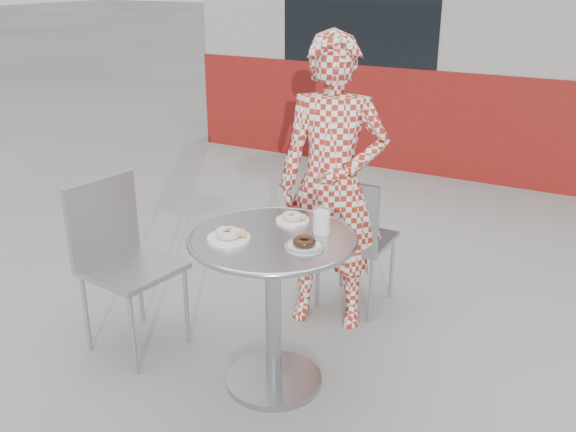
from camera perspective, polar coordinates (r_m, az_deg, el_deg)
The scene contains 10 objects.
ground at distance 3.24m, azimuth -0.22°, elevation -14.29°, with size 60.00×60.00×0.00m, color #9E9C97.
storefront at distance 7.98m, azimuth 20.46°, elevation 17.09°, with size 6.02×4.55×3.00m.
bistro_table at distance 2.92m, azimuth -1.35°, elevation -5.22°, with size 0.76×0.76×0.77m.
chair_far at distance 3.79m, azimuth 5.96°, elevation -4.38°, with size 0.39×0.39×0.82m.
chair_left at distance 3.45m, azimuth -13.53°, elevation -7.20°, with size 0.48×0.48×0.89m.
seated_person at distance 3.43m, azimuth 3.95°, elevation 2.77°, with size 0.58×0.38×1.60m, color maroon.
plate_far at distance 3.00m, azimuth 0.47°, elevation -0.19°, with size 0.16×0.16×0.04m.
plate_near at distance 2.81m, azimuth -5.23°, elevation -1.72°, with size 0.19×0.19×0.05m.
plate_checker at distance 2.72m, azimuth 1.46°, elevation -2.55°, with size 0.17×0.17×0.04m.
milk_cup at distance 2.85m, azimuth 2.99°, elevation -0.45°, with size 0.08×0.08×0.13m.
Camera 1 is at (1.28, -2.31, 1.88)m, focal length 40.00 mm.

